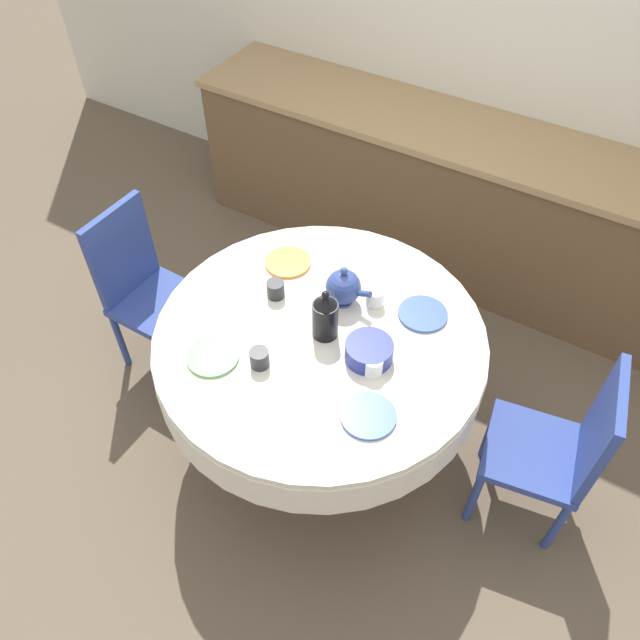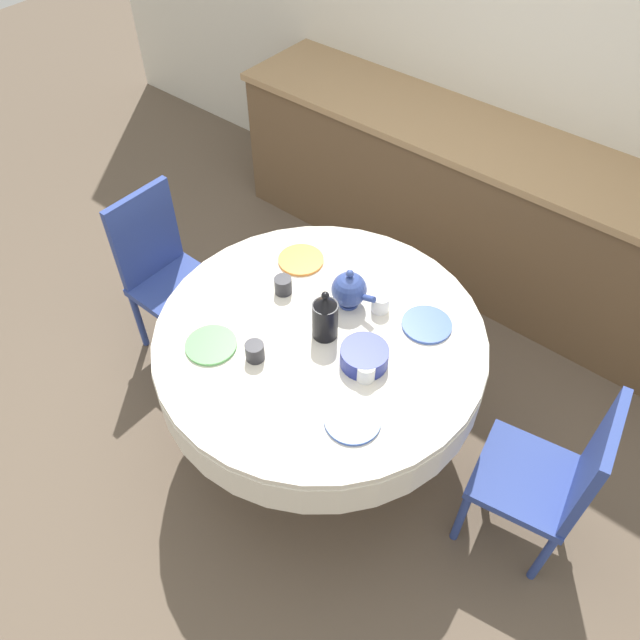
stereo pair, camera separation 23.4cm
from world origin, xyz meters
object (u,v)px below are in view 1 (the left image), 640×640
object	(u,v)px
coffee_carafe	(325,316)
teapot	(344,287)
chair_right	(144,285)
chair_left	(560,447)

from	to	relation	value
coffee_carafe	teapot	size ratio (longest dim) A/B	1.16
chair_right	teapot	world-z (taller)	teapot
chair_right	coffee_carafe	xyz separation A→B (m)	(1.07, -0.00, 0.37)
teapot	coffee_carafe	bearing A→B (deg)	-82.22
chair_left	coffee_carafe	size ratio (longest dim) A/B	3.82
coffee_carafe	chair_left	bearing A→B (deg)	9.37
chair_right	chair_left	bearing A→B (deg)	95.11
coffee_carafe	teapot	bearing A→B (deg)	97.78
chair_right	coffee_carafe	distance (m)	1.13
chair_left	teapot	distance (m)	1.10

